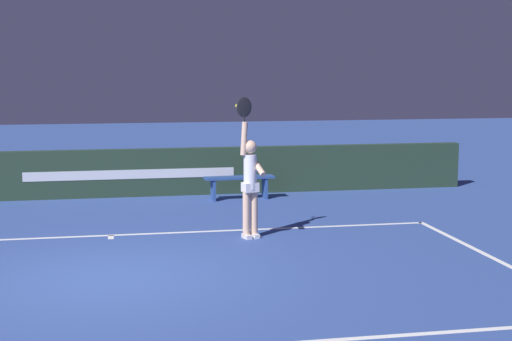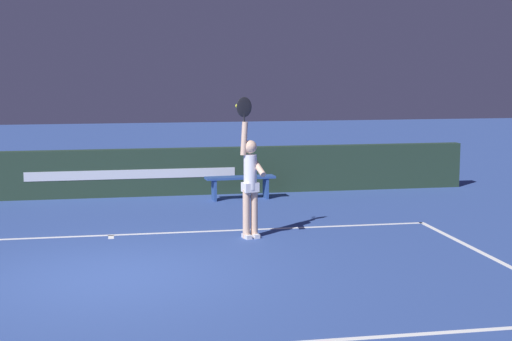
% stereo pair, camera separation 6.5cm
% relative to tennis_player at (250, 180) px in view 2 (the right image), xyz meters
% --- Properties ---
extents(ground_plane, '(60.00, 60.00, 0.00)m').
position_rel_tennis_player_xyz_m(ground_plane, '(-2.37, -2.08, -1.01)').
color(ground_plane, '#324D93').
extents(court_lines, '(11.71, 5.83, 0.00)m').
position_rel_tennis_player_xyz_m(court_lines, '(-2.37, -2.19, -1.01)').
color(court_lines, white).
rests_on(court_lines, ground).
extents(back_wall, '(16.86, 0.28, 1.08)m').
position_rel_tennis_player_xyz_m(back_wall, '(-2.37, 4.73, -0.47)').
color(back_wall, '#223729').
rests_on(back_wall, ground).
extents(tennis_player, '(0.48, 0.50, 2.43)m').
position_rel_tennis_player_xyz_m(tennis_player, '(0.00, 0.00, 0.00)').
color(tennis_player, beige).
rests_on(tennis_player, ground).
extents(tennis_ball, '(0.07, 0.07, 0.07)m').
position_rel_tennis_player_xyz_m(tennis_ball, '(-0.21, 0.05, 1.27)').
color(tennis_ball, yellow).
extents(courtside_bench_near, '(1.58, 0.47, 0.52)m').
position_rel_tennis_player_xyz_m(courtside_bench_near, '(0.47, 3.85, -0.62)').
color(courtside_bench_near, '#2A4A8F').
rests_on(courtside_bench_near, ground).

